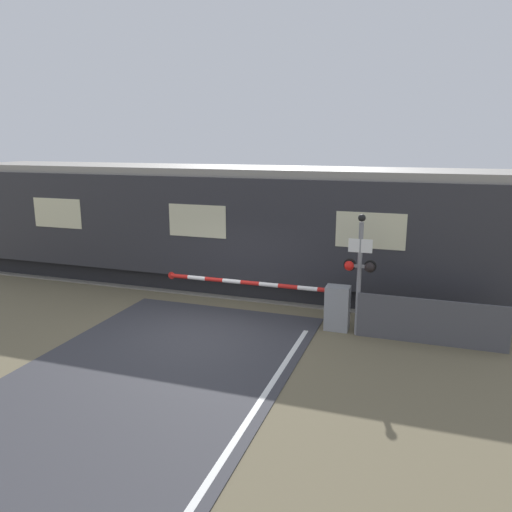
% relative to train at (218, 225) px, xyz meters
% --- Properties ---
extents(ground_plane, '(80.00, 80.00, 0.00)m').
position_rel_train_xyz_m(ground_plane, '(1.31, -4.38, -1.99)').
color(ground_plane, '#6B6047').
extents(track_bed, '(36.00, 3.20, 0.13)m').
position_rel_train_xyz_m(track_bed, '(1.31, 0.00, -1.96)').
color(track_bed, slate).
rests_on(track_bed, ground_plane).
extents(train, '(18.53, 3.13, 3.88)m').
position_rel_train_xyz_m(train, '(0.00, 0.00, 0.00)').
color(train, black).
rests_on(train, ground_plane).
extents(crossing_barrier, '(5.08, 0.44, 1.14)m').
position_rel_train_xyz_m(crossing_barrier, '(4.14, -2.97, -1.34)').
color(crossing_barrier, gray).
rests_on(crossing_barrier, ground_plane).
extents(signal_post, '(0.79, 0.26, 3.01)m').
position_rel_train_xyz_m(signal_post, '(5.04, -3.17, -0.27)').
color(signal_post, gray).
rests_on(signal_post, ground_plane).
extents(roadside_fence, '(3.42, 0.06, 1.10)m').
position_rel_train_xyz_m(roadside_fence, '(6.76, -3.22, -1.44)').
color(roadside_fence, '#4C4C51').
rests_on(roadside_fence, ground_plane).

